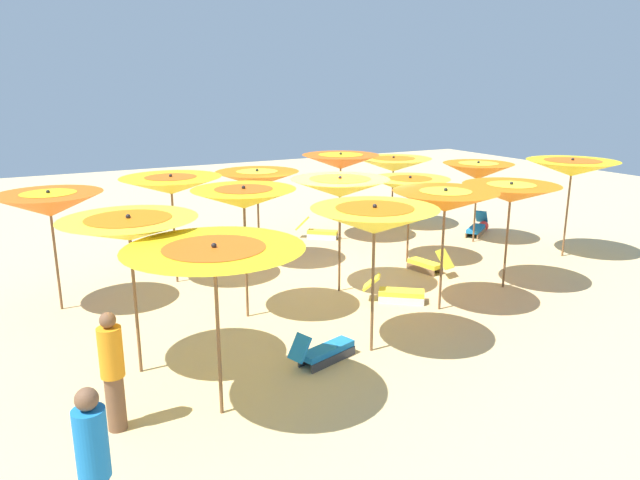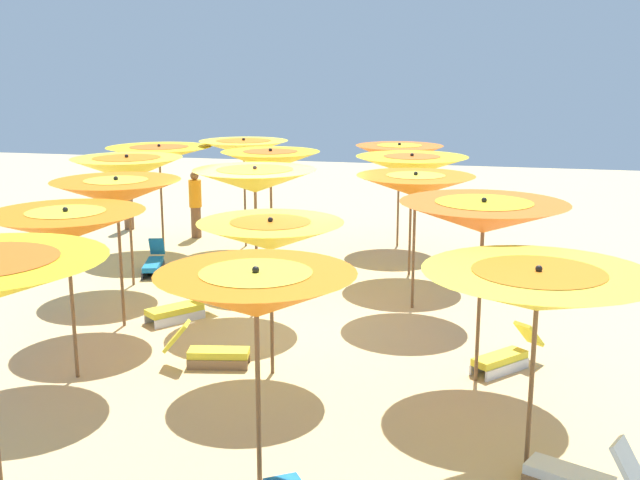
# 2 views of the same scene
# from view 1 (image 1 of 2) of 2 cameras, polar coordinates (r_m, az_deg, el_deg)

# --- Properties ---
(ground) EXTENTS (40.74, 40.74, 0.04)m
(ground) POSITION_cam_1_polar(r_m,az_deg,el_deg) (13.08, 1.96, -4.33)
(ground) COLOR #D1B57F
(beach_umbrella_0) EXTENTS (2.29, 2.29, 2.17)m
(beach_umbrella_0) POSITION_cam_1_polar(r_m,az_deg,el_deg) (18.04, 7.10, 7.26)
(beach_umbrella_0) COLOR brown
(beach_umbrella_0) RESTS_ON ground
(beach_umbrella_1) EXTENTS (2.12, 2.12, 2.46)m
(beach_umbrella_1) POSITION_cam_1_polar(r_m,az_deg,el_deg) (16.33, 2.01, 7.59)
(beach_umbrella_1) COLOR brown
(beach_umbrella_1) RESTS_ON ground
(beach_umbrella_2) EXTENTS (1.97, 1.97, 2.35)m
(beach_umbrella_2) POSITION_cam_1_polar(r_m,az_deg,el_deg) (14.00, -6.08, 5.91)
(beach_umbrella_2) COLOR brown
(beach_umbrella_2) RESTS_ON ground
(beach_umbrella_3) EXTENTS (2.16, 2.16, 2.42)m
(beach_umbrella_3) POSITION_cam_1_polar(r_m,az_deg,el_deg) (13.06, -14.19, 5.15)
(beach_umbrella_3) COLOR brown
(beach_umbrella_3) RESTS_ON ground
(beach_umbrella_4) EXTENTS (1.96, 1.96, 2.37)m
(beach_umbrella_4) POSITION_cam_1_polar(r_m,az_deg,el_deg) (12.17, -24.68, 3.14)
(beach_umbrella_4) COLOR brown
(beach_umbrella_4) RESTS_ON ground
(beach_umbrella_5) EXTENTS (1.90, 1.90, 2.26)m
(beach_umbrella_5) POSITION_cam_1_polar(r_m,az_deg,el_deg) (16.65, 15.01, 6.47)
(beach_umbrella_5) COLOR brown
(beach_umbrella_5) RESTS_ON ground
(beach_umbrella_6) EXTENTS (1.92, 1.92, 2.15)m
(beach_umbrella_6) POSITION_cam_1_polar(r_m,az_deg,el_deg) (14.35, 8.68, 5.21)
(beach_umbrella_6) COLOR brown
(beach_umbrella_6) RESTS_ON ground
(beach_umbrella_7) EXTENTS (2.03, 2.03, 2.48)m
(beach_umbrella_7) POSITION_cam_1_polar(r_m,az_deg,el_deg) (12.08, 1.95, 5.10)
(beach_umbrella_7) COLOR brown
(beach_umbrella_7) RESTS_ON ground
(beach_umbrella_8) EXTENTS (1.90, 1.90, 2.52)m
(beach_umbrella_8) POSITION_cam_1_polar(r_m,az_deg,el_deg) (10.75, -7.37, 4.01)
(beach_umbrella_8) COLOR brown
(beach_umbrella_8) RESTS_ON ground
(beach_umbrella_9) EXTENTS (1.98, 1.98, 2.48)m
(beach_umbrella_9) POSITION_cam_1_polar(r_m,az_deg,el_deg) (8.93, -17.96, 1.03)
(beach_umbrella_9) COLOR brown
(beach_umbrella_9) RESTS_ON ground
(beach_umbrella_10) EXTENTS (2.20, 2.20, 2.51)m
(beach_umbrella_10) POSITION_cam_1_polar(r_m,az_deg,el_deg) (15.92, 23.16, 6.43)
(beach_umbrella_10) COLOR brown
(beach_umbrella_10) RESTS_ON ground
(beach_umbrella_11) EXTENTS (2.01, 2.01, 2.31)m
(beach_umbrella_11) POSITION_cam_1_polar(r_m,az_deg,el_deg) (12.96, 17.95, 4.32)
(beach_umbrella_11) COLOR brown
(beach_umbrella_11) RESTS_ON ground
(beach_umbrella_12) EXTENTS (1.98, 1.98, 2.41)m
(beach_umbrella_12) POSITION_cam_1_polar(r_m,az_deg,el_deg) (11.29, 12.00, 3.70)
(beach_umbrella_12) COLOR brown
(beach_umbrella_12) RESTS_ON ground
(beach_umbrella_13) EXTENTS (2.02, 2.02, 2.48)m
(beach_umbrella_13) POSITION_cam_1_polar(r_m,az_deg,el_deg) (9.26, 5.28, 1.92)
(beach_umbrella_13) COLOR brown
(beach_umbrella_13) RESTS_ON ground
(beach_umbrella_14) EXTENTS (2.30, 2.30, 2.37)m
(beach_umbrella_14) POSITION_cam_1_polar(r_m,az_deg,el_deg) (7.50, -10.15, -1.82)
(beach_umbrella_14) COLOR brown
(beach_umbrella_14) RESTS_ON ground
(lounger_0) EXTENTS (0.77, 1.16, 0.69)m
(lounger_0) POSITION_cam_1_polar(r_m,az_deg,el_deg) (18.98, 7.21, 2.42)
(lounger_0) COLOR olive
(lounger_0) RESTS_ON ground
(lounger_1) EXTENTS (1.10, 1.01, 0.60)m
(lounger_1) POSITION_cam_1_polar(r_m,az_deg,el_deg) (16.79, -0.10, 0.83)
(lounger_1) COLOR silver
(lounger_1) RESTS_ON ground
(lounger_2) EXTENTS (1.21, 1.05, 0.54)m
(lounger_2) POSITION_cam_1_polar(r_m,az_deg,el_deg) (12.09, 7.45, -5.01)
(lounger_2) COLOR silver
(lounger_2) RESTS_ON ground
(lounger_3) EXTENTS (1.26, 0.65, 0.61)m
(lounger_3) POSITION_cam_1_polar(r_m,az_deg,el_deg) (9.49, 0.35, -10.66)
(lounger_3) COLOR #333338
(lounger_3) RESTS_ON ground
(lounger_4) EXTENTS (1.29, 1.03, 0.63)m
(lounger_4) POSITION_cam_1_polar(r_m,az_deg,el_deg) (17.85, 14.90, 1.18)
(lounger_4) COLOR olive
(lounger_4) RESTS_ON ground
(lounger_5) EXTENTS (0.54, 1.21, 0.63)m
(lounger_5) POSITION_cam_1_polar(r_m,az_deg,el_deg) (14.02, 10.42, -2.26)
(lounger_5) COLOR olive
(lounger_5) RESTS_ON ground
(beachgoer_0) EXTENTS (0.30, 0.30, 1.60)m
(beachgoer_0) POSITION_cam_1_polar(r_m,az_deg,el_deg) (7.97, -19.41, -11.74)
(beachgoer_0) COLOR brown
(beachgoer_0) RESTS_ON ground
(beachgoer_1) EXTENTS (0.30, 0.30, 1.68)m
(beachgoer_1) POSITION_cam_1_polar(r_m,az_deg,el_deg) (6.16, -20.98, -19.81)
(beachgoer_1) COLOR brown
(beachgoer_1) RESTS_ON ground
(beach_ball) EXTENTS (0.30, 0.30, 0.30)m
(beach_ball) POSITION_cam_1_polar(r_m,az_deg,el_deg) (18.35, 15.53, 1.33)
(beach_ball) COLOR red
(beach_ball) RESTS_ON ground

